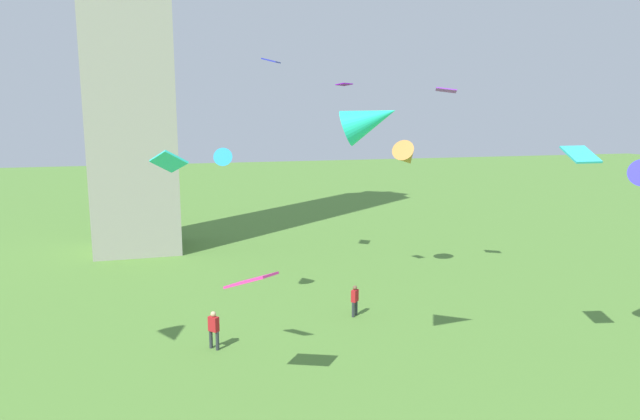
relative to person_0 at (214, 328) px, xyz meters
name	(u,v)px	position (x,y,z in m)	size (l,w,h in m)	color
person_0	(214,328)	(0.00, 0.00, 0.00)	(0.51, 0.53, 1.79)	#2D3338
person_1	(355,299)	(7.59, 2.24, -0.07)	(0.49, 0.49, 1.68)	#2D3338
kite_flying_0	(446,90)	(14.83, 6.51, 11.04)	(1.46, 1.30, 0.35)	#9A36E1
kite_flying_2	(251,280)	(1.05, -4.67, 3.52)	(2.08, 1.95, 0.79)	#F03197
kite_flying_3	(169,162)	(-1.69, -3.68, 7.89)	(1.38, 1.40, 0.94)	#2BD2CA
kite_flying_4	(407,157)	(13.41, 8.78, 6.87)	(2.70, 2.78, 2.24)	#B87227
kite_flying_5	(344,84)	(8.33, 6.53, 11.28)	(0.84, 1.04, 0.13)	#820BC6
kite_flying_6	(271,61)	(5.07, 11.46, 12.96)	(1.44, 1.63, 0.35)	#292FD2
kite_flying_7	(580,154)	(14.04, -6.04, 8.01)	(1.32, 1.63, 0.63)	#31C0C8
kite_flying_9	(224,160)	(1.26, 5.20, 7.18)	(1.31, 1.79, 1.39)	#24A4E7
kite_flying_10	(370,120)	(5.53, -5.01, 9.38)	(2.66, 2.28, 1.96)	#22E0BD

